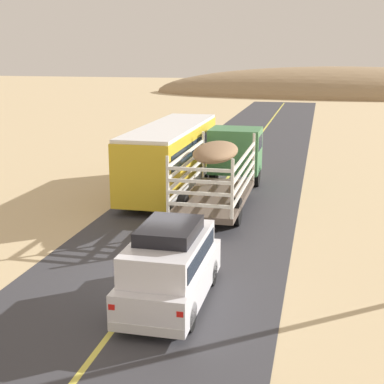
{
  "coord_description": "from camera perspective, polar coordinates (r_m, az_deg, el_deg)",
  "views": [
    {
      "loc": [
        4.72,
        -14.88,
        6.75
      ],
      "look_at": [
        0.0,
        5.6,
        1.37
      ],
      "focal_mm": 52.24,
      "sensor_mm": 36.0,
      "label": 1
    }
  ],
  "objects": [
    {
      "name": "ground_plane",
      "position": [
        17.01,
        -4.29,
        -9.08
      ],
      "size": [
        240.0,
        240.0,
        0.0
      ],
      "primitive_type": "plane",
      "color": "#CCB284"
    },
    {
      "name": "road_surface",
      "position": [
        17.01,
        -4.3,
        -9.04
      ],
      "size": [
        8.0,
        120.0,
        0.02
      ],
      "primitive_type": "cube",
      "color": "#38383D",
      "rests_on": "ground"
    },
    {
      "name": "road_centre_line",
      "position": [
        17.0,
        -4.3,
        -9.01
      ],
      "size": [
        0.16,
        117.6,
        0.0
      ],
      "primitive_type": "cube",
      "color": "#D8CC4C",
      "rests_on": "road_surface"
    },
    {
      "name": "suv_near",
      "position": [
        15.09,
        -2.25,
        -7.45
      ],
      "size": [
        1.9,
        4.62,
        2.29
      ],
      "color": "silver",
      "rests_on": "road_surface"
    },
    {
      "name": "livestock_truck",
      "position": [
        26.22,
        3.73,
        3.41
      ],
      "size": [
        2.53,
        9.7,
        3.02
      ],
      "color": "#3F7F4C",
      "rests_on": "road_surface"
    },
    {
      "name": "bus",
      "position": [
        27.23,
        -2.17,
        3.75
      ],
      "size": [
        2.54,
        10.0,
        3.21
      ],
      "color": "gold",
      "rests_on": "road_surface"
    },
    {
      "name": "distant_hill",
      "position": [
        90.3,
        15.23,
        9.57
      ],
      "size": [
        59.34,
        22.78,
        8.48
      ],
      "primitive_type": "ellipsoid",
      "color": "#997C5A",
      "rests_on": "ground"
    }
  ]
}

